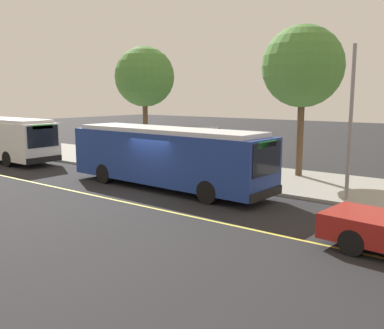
# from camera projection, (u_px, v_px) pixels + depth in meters

# --- Properties ---
(ground_plane) EXTENTS (120.00, 120.00, 0.00)m
(ground_plane) POSITION_uv_depth(u_px,v_px,m) (154.00, 192.00, 20.16)
(ground_plane) COLOR #232326
(sidewalk_curb) EXTENTS (44.00, 6.40, 0.15)m
(sidewalk_curb) POSITION_uv_depth(u_px,v_px,m) (225.00, 173.00, 24.84)
(sidewalk_curb) COLOR gray
(sidewalk_curb) RESTS_ON ground_plane
(lane_stripe_center) EXTENTS (36.00, 0.14, 0.01)m
(lane_stripe_center) POSITION_uv_depth(u_px,v_px,m) (119.00, 201.00, 18.44)
(lane_stripe_center) COLOR #E0D64C
(lane_stripe_center) RESTS_ON ground_plane
(transit_bus_main) EXTENTS (11.22, 2.96, 2.95)m
(transit_bus_main) POSITION_uv_depth(u_px,v_px,m) (167.00, 156.00, 20.75)
(transit_bus_main) COLOR navy
(transit_bus_main) RESTS_ON ground_plane
(bus_shelter) EXTENTS (2.90, 1.60, 2.48)m
(bus_shelter) POSITION_uv_depth(u_px,v_px,m) (192.00, 139.00, 25.49)
(bus_shelter) COLOR #333338
(bus_shelter) RESTS_ON sidewalk_curb
(waiting_bench) EXTENTS (1.60, 0.48, 0.95)m
(waiting_bench) POSITION_uv_depth(u_px,v_px,m) (197.00, 161.00, 25.62)
(waiting_bench) COLOR brown
(waiting_bench) RESTS_ON sidewalk_curb
(route_sign_post) EXTENTS (0.44, 0.08, 2.80)m
(route_sign_post) POSITION_uv_depth(u_px,v_px,m) (214.00, 145.00, 22.08)
(route_sign_post) COLOR #333338
(route_sign_post) RESTS_ON sidewalk_curb
(street_tree_near_shelter) EXTENTS (4.32, 4.32, 8.02)m
(street_tree_near_shelter) POSITION_uv_depth(u_px,v_px,m) (303.00, 67.00, 22.65)
(street_tree_near_shelter) COLOR brown
(street_tree_near_shelter) RESTS_ON sidewalk_curb
(street_tree_upstreet) EXTENTS (4.15, 4.15, 7.71)m
(street_tree_upstreet) POSITION_uv_depth(u_px,v_px,m) (145.00, 77.00, 29.84)
(street_tree_upstreet) COLOR brown
(street_tree_upstreet) RESTS_ON sidewalk_curb
(utility_pole) EXTENTS (0.16, 0.16, 6.40)m
(utility_pole) POSITION_uv_depth(u_px,v_px,m) (350.00, 123.00, 17.66)
(utility_pole) COLOR gray
(utility_pole) RESTS_ON sidewalk_curb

